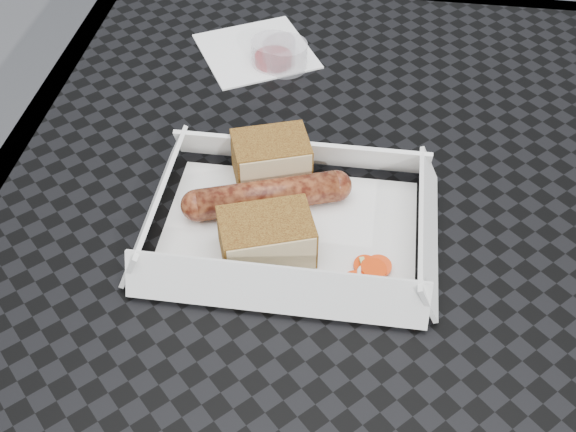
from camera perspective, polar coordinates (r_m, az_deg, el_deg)
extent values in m
cube|color=black|center=(0.68, 9.11, 0.72)|extent=(0.80, 0.80, 0.01)
cube|color=black|center=(1.00, 9.67, 16.09)|extent=(0.80, 0.03, 0.03)
cube|color=black|center=(0.76, -21.24, 3.10)|extent=(0.03, 0.80, 0.03)
cylinder|color=black|center=(1.23, -8.96, 1.28)|extent=(0.03, 0.03, 0.73)
cube|color=white|center=(0.63, 0.13, -1.14)|extent=(0.22, 0.15, 0.00)
cylinder|color=brown|center=(0.64, -1.63, 1.62)|extent=(0.13, 0.07, 0.03)
sphere|color=brown|center=(0.65, 3.82, 2.38)|extent=(0.03, 0.03, 0.03)
sphere|color=brown|center=(0.64, -7.21, 0.83)|extent=(0.03, 0.03, 0.03)
cube|color=brown|center=(0.67, -1.33, 4.55)|extent=(0.08, 0.07, 0.04)
cube|color=brown|center=(0.60, -1.72, -1.68)|extent=(0.09, 0.07, 0.04)
cylinder|color=#E6390A|center=(0.60, 5.78, -4.46)|extent=(0.02, 0.02, 0.00)
torus|color=white|center=(0.60, 6.51, -4.93)|extent=(0.02, 0.02, 0.00)
cube|color=#B2D17F|center=(0.60, 6.84, -4.40)|extent=(0.02, 0.02, 0.00)
cube|color=white|center=(0.86, -2.54, 12.89)|extent=(0.16, 0.16, 0.00)
cylinder|color=maroon|center=(0.83, -1.15, 12.75)|extent=(0.05, 0.05, 0.03)
cylinder|color=silver|center=(0.83, -0.23, 12.56)|extent=(0.05, 0.05, 0.03)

